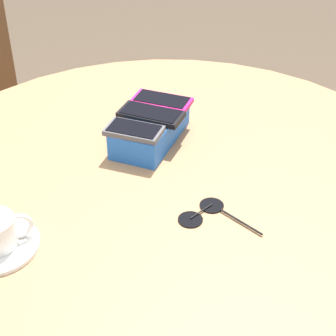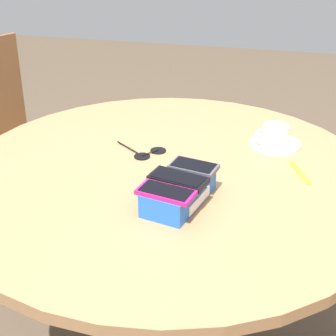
# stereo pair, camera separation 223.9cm
# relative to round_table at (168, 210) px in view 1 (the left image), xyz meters

# --- Properties ---
(round_table) EXTENTS (1.15, 1.15, 0.77)m
(round_table) POSITION_rel_round_table_xyz_m (0.00, 0.00, 0.00)
(round_table) COLOR #2D2D2D
(round_table) RESTS_ON ground_plane
(phone_box) EXTENTS (0.23, 0.16, 0.06)m
(phone_box) POSITION_rel_round_table_xyz_m (-0.13, -0.06, 0.12)
(phone_box) COLOR blue
(phone_box) RESTS_ON round_table
(phone_magenta) EXTENTS (0.09, 0.14, 0.01)m
(phone_magenta) POSITION_rel_round_table_xyz_m (-0.20, -0.04, 0.15)
(phone_magenta) COLOR #D11975
(phone_magenta) RESTS_ON phone_box
(phone_black) EXTENTS (0.10, 0.15, 0.01)m
(phone_black) POSITION_rel_round_table_xyz_m (-0.13, -0.05, 0.15)
(phone_black) COLOR black
(phone_black) RESTS_ON phone_box
(phone_gray) EXTENTS (0.09, 0.13, 0.01)m
(phone_gray) POSITION_rel_round_table_xyz_m (-0.06, -0.08, 0.15)
(phone_gray) COLOR #515156
(phone_gray) RESTS_ON phone_box
(sunglasses) EXTENTS (0.10, 0.16, 0.01)m
(sunglasses) POSITION_rel_round_table_xyz_m (0.11, 0.08, 0.09)
(sunglasses) COLOR black
(sunglasses) RESTS_ON round_table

